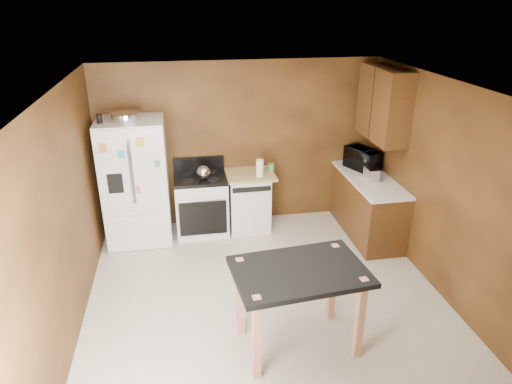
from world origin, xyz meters
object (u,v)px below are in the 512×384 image
object	(u,v)px
paper_towel	(260,168)
roasting_pan	(125,116)
gas_range	(201,203)
pen_cup	(99,119)
dishwasher	(249,200)
toaster	(372,174)
refrigerator	(136,182)
island	(299,281)
green_canister	(271,167)
kettle	(203,172)
microwave	(362,160)

from	to	relation	value
paper_towel	roasting_pan	bearing A→B (deg)	177.84
paper_towel	gas_range	bearing A→B (deg)	172.56
pen_cup	dishwasher	size ratio (longest dim) A/B	0.13
toaster	refrigerator	distance (m)	3.36
roasting_pan	island	world-z (taller)	roasting_pan
roasting_pan	island	bearing A→B (deg)	-55.90
green_canister	gas_range	bearing A→B (deg)	-175.36
refrigerator	gas_range	world-z (taller)	refrigerator
green_canister	paper_towel	bearing A→B (deg)	-136.56
kettle	paper_towel	distance (m)	0.82
refrigerator	island	distance (m)	3.10
kettle	pen_cup	bearing A→B (deg)	-178.01
green_canister	kettle	bearing A→B (deg)	-169.11
paper_towel	dishwasher	size ratio (longest dim) A/B	0.29
kettle	gas_range	size ratio (longest dim) A/B	0.18
green_canister	refrigerator	world-z (taller)	refrigerator
pen_cup	green_canister	size ratio (longest dim) A/B	1.04
microwave	kettle	bearing A→B (deg)	66.28
green_canister	toaster	size ratio (longest dim) A/B	0.46
roasting_pan	refrigerator	xyz separation A→B (m)	(0.05, -0.02, -0.95)
refrigerator	gas_range	bearing A→B (deg)	3.81
refrigerator	paper_towel	bearing A→B (deg)	-1.70
refrigerator	dishwasher	xyz separation A→B (m)	(1.63, 0.09, -0.45)
green_canister	island	xyz separation A→B (m)	(-0.28, -2.73, -0.17)
pen_cup	island	distance (m)	3.41
gas_range	pen_cup	bearing A→B (deg)	-172.95
roasting_pan	microwave	size ratio (longest dim) A/B	0.72
island	toaster	bearing A→B (deg)	52.35
kettle	green_canister	xyz separation A→B (m)	(1.04, 0.20, -0.06)
kettle	island	size ratio (longest dim) A/B	0.15
toaster	dishwasher	world-z (taller)	toaster
toaster	island	xyz separation A→B (m)	(-1.61, -2.09, -0.21)
kettle	microwave	distance (m)	2.40
green_canister	toaster	distance (m)	1.48
refrigerator	dishwasher	size ratio (longest dim) A/B	2.02
island	pen_cup	bearing A→B (deg)	129.83
roasting_pan	toaster	world-z (taller)	roasting_pan
paper_towel	gas_range	xyz separation A→B (m)	(-0.87, 0.11, -0.55)
pen_cup	microwave	xyz separation A→B (m)	(3.72, 0.05, -0.81)
pen_cup	microwave	bearing A→B (deg)	0.83
gas_range	kettle	bearing A→B (deg)	-67.50
paper_towel	island	distance (m)	2.54
pen_cup	gas_range	world-z (taller)	pen_cup
green_canister	pen_cup	bearing A→B (deg)	-174.05
kettle	green_canister	world-z (taller)	kettle
kettle	gas_range	xyz separation A→B (m)	(-0.05, 0.11, -0.54)
gas_range	green_canister	bearing A→B (deg)	4.64
roasting_pan	kettle	size ratio (longest dim) A/B	1.92
gas_range	dishwasher	bearing A→B (deg)	1.94
pen_cup	refrigerator	xyz separation A→B (m)	(0.36, 0.10, -0.96)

